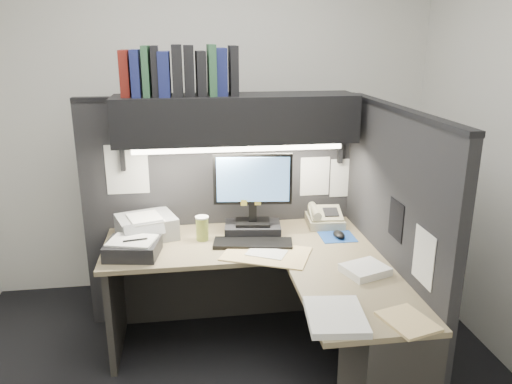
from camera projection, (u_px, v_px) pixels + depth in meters
The scene contains 21 objects.
wall_back at pixel (211, 123), 3.94m from camera, with size 3.50×0.04×2.70m, color white.
wall_front at pixel (288, 343), 1.10m from camera, with size 3.50×0.04×2.70m, color white.
partition_back at pixel (221, 212), 3.57m from camera, with size 1.90×0.06×1.60m, color black.
partition_right at pixel (389, 246), 2.99m from camera, with size 0.06×1.50×1.60m, color black.
desk at pixel (304, 322), 2.85m from camera, with size 1.70×1.53×0.73m.
overhead_shelf at pixel (236, 118), 3.20m from camera, with size 1.55×0.34×0.30m, color black.
task_light_tube at pixel (239, 149), 3.12m from camera, with size 0.04×0.04×1.32m, color white.
monitor at pixel (253, 203), 3.30m from camera, with size 0.51×0.27×0.56m.
keyboard at pixel (253, 243), 3.18m from camera, with size 0.50×0.17×0.02m, color black.
mousepad at pixel (337, 237), 3.31m from camera, with size 0.22×0.20×0.00m, color #1B4496.
mouse at pixel (339, 234), 3.29m from camera, with size 0.07×0.11×0.04m, color black.
telephone at pixel (325, 218), 3.51m from camera, with size 0.24×0.26×0.10m, color #BCB490.
coffee_cup at pixel (202, 229), 3.24m from camera, with size 0.08×0.08×0.15m, color gold.
printer at pixel (147, 227), 3.29m from camera, with size 0.36×0.31×0.14m, color #95979A.
notebook_stack at pixel (133, 249), 3.01m from camera, with size 0.31×0.26×0.09m, color black.
open_folder at pixel (266, 254), 3.04m from camera, with size 0.51×0.33×0.01m, color #DBBD7B.
paper_stack_a at pixel (365, 270), 2.79m from camera, with size 0.23×0.20×0.04m, color white.
paper_stack_b at pixel (335, 316), 2.34m from camera, with size 0.27×0.33×0.03m, color white.
manila_stack at pixel (408, 321), 2.31m from camera, with size 0.20×0.25×0.01m, color #DBBD7B.
binder_row at pixel (180, 72), 3.07m from camera, with size 0.71×0.25×0.31m.
pinned_papers at pixel (286, 191), 3.20m from camera, with size 1.76×1.31×0.51m.
Camera 1 is at (-0.21, -2.44, 2.00)m, focal length 35.00 mm.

